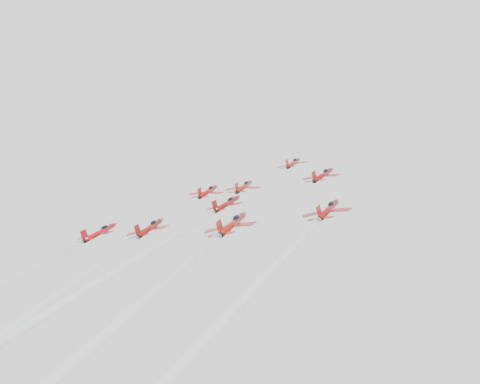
% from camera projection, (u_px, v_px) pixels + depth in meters
% --- Properties ---
extents(jet_lead, '(9.35, 11.89, 7.85)m').
position_uv_depth(jet_lead, '(293.00, 163.00, 147.64)').
color(jet_lead, '#A0200F').
extents(jet_row2_left, '(9.43, 11.99, 7.92)m').
position_uv_depth(jet_row2_left, '(208.00, 191.00, 135.48)').
color(jet_row2_left, '#A81014').
extents(jet_row2_center, '(9.20, 11.69, 7.72)m').
position_uv_depth(jet_row2_center, '(244.00, 186.00, 130.38)').
color(jet_row2_center, '#A71F0F').
extents(jet_row2_right, '(9.17, 11.66, 7.70)m').
position_uv_depth(jet_row2_right, '(323.00, 175.00, 121.67)').
color(jet_row2_right, maroon).
extents(jet_center, '(8.95, 83.26, 52.09)m').
position_uv_depth(jet_center, '(108.00, 289.00, 76.76)').
color(jet_center, maroon).
extents(jet_rear_farright, '(8.93, 83.12, 52.00)m').
position_uv_depth(jet_rear_farright, '(231.00, 338.00, 52.62)').
color(jet_rear_farright, '#99110E').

